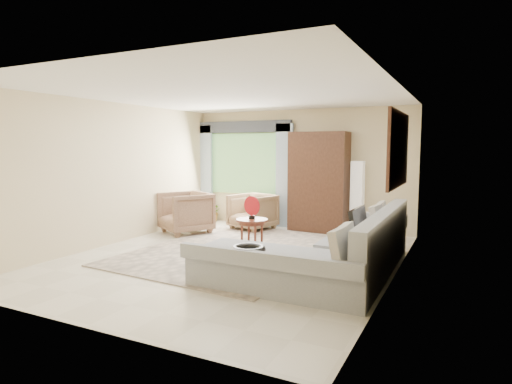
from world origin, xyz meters
The scene contains 17 objects.
ground centered at (0.00, 0.00, 0.00)m, with size 6.00×6.00×0.00m, color silver.
area_rug centered at (-0.16, 0.45, 0.01)m, with size 3.00×4.00×0.02m, color #BEAB96.
sectional_sofa centered at (1.78, -0.18, 0.28)m, with size 2.30×3.46×0.90m.
tv_screen centered at (2.05, -0.09, 0.72)m, with size 0.06×0.74×0.48m, color black.
garden_hose centered at (1.00, -1.37, 0.55)m, with size 0.43×0.43×0.09m, color black.
coffee_table centered at (0.05, 0.59, 0.29)m, with size 0.55×0.55×0.55m.
red_disc centered at (0.05, 0.59, 0.78)m, with size 0.34×0.34×0.03m, color #A71016.
armchair_left centered at (-1.88, 1.33, 0.43)m, with size 0.92×0.94×0.86m, color #9B7354.
armchair_right centered at (-0.80, 2.29, 0.39)m, with size 0.83×0.85×0.77m, color #9A8154.
potted_plant centered at (-2.08, 2.73, 0.25)m, with size 0.45×0.39×0.50m, color #999999.
armoire centered at (0.55, 2.72, 1.05)m, with size 1.20×0.55×2.10m, color black.
floor_lamp centered at (1.35, 2.78, 0.75)m, with size 0.24×0.24×1.50m, color silver.
window centered at (-1.35, 2.97, 1.40)m, with size 1.80×0.04×1.40m, color #669E59.
curtain_left centered at (-2.40, 2.88, 1.15)m, with size 0.40×0.08×2.30m, color #9EB7CC.
curtain_right centered at (-0.30, 2.88, 1.15)m, with size 0.40×0.08×2.30m, color #9EB7CC.
valance centered at (-1.35, 2.90, 2.25)m, with size 2.40×0.12×0.26m, color #1E232D.
wall_mirror centered at (2.46, 0.35, 1.75)m, with size 0.05×1.70×1.05m.
Camera 1 is at (3.35, -5.89, 1.78)m, focal length 30.00 mm.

